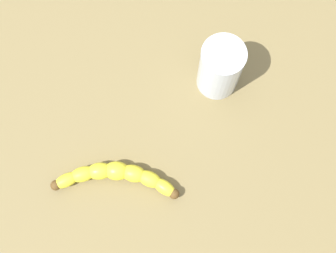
# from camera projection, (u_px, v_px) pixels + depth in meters

# --- Properties ---
(wooden_tabletop) EXTENTS (1.20, 1.20, 0.03)m
(wooden_tabletop) POSITION_uv_depth(u_px,v_px,m) (142.00, 125.00, 0.82)
(wooden_tabletop) COLOR brown
(wooden_tabletop) RESTS_ON ground
(banana) EXTENTS (0.07, 0.22, 0.03)m
(banana) POSITION_uv_depth(u_px,v_px,m) (116.00, 176.00, 0.76)
(banana) COLOR yellow
(banana) RESTS_ON wooden_tabletop
(smoothie_glass) EXTENTS (0.08, 0.08, 0.12)m
(smoothie_glass) POSITION_uv_depth(u_px,v_px,m) (220.00, 69.00, 0.78)
(smoothie_glass) COLOR silver
(smoothie_glass) RESTS_ON wooden_tabletop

